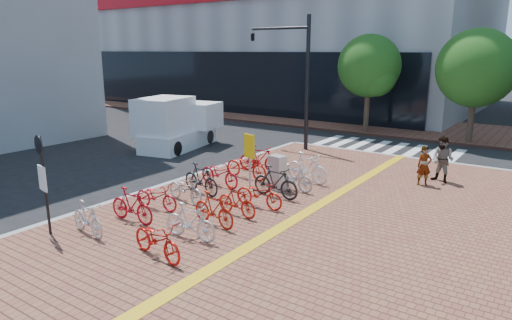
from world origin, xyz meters
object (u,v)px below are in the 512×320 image
Objects in this scene: bike_5 at (220,173)px; bike_9 at (190,222)px; bike_3 at (186,189)px; utility_box at (277,173)px; notice_sign at (42,173)px; bike_2 at (156,196)px; bike_12 at (259,194)px; box_truck at (177,124)px; bike_0 at (88,219)px; pedestrian_b at (443,160)px; bike_4 at (201,179)px; bike_7 at (260,159)px; yellow_sign at (249,151)px; bike_11 at (237,201)px; bike_8 at (157,239)px; pedestrian_a at (424,166)px; bike_10 at (214,209)px; bike_6 at (246,166)px; bike_14 at (294,178)px; bike_1 at (132,205)px; traffic_light_pole at (281,58)px; bike_15 at (307,168)px; bike_13 at (276,182)px.

bike_5 is 4.97m from bike_9.
bike_5 reaches higher than bike_3.
utility_box is 7.86m from notice_sign.
bike_12 is (2.60, 2.03, 0.02)m from bike_2.
utility_box is at bearing -23.22° from box_truck.
bike_0 is 5.27m from bike_12.
box_truck is (-9.16, 5.69, 0.69)m from bike_12.
bike_4 is at bearing -120.02° from pedestrian_b.
yellow_sign is (0.99, -2.14, 0.84)m from bike_7.
bike_11 is at bearing -26.61° from bike_0.
bike_3 is 0.95× the size of bike_8.
notice_sign reaches higher than pedestrian_b.
bike_8 is 10.76m from pedestrian_a.
bike_0 is at bearing -173.45° from bike_5.
bike_2 is at bearing 167.64° from bike_7.
bike_6 is at bearing 33.59° from bike_10.
bike_5 reaches higher than bike_2.
bike_4 is 2.60m from bike_11.
bike_3 is 8.93m from pedestrian_a.
bike_2 is at bearing 152.92° from bike_14.
bike_8 is at bearing -118.63° from bike_1.
bike_5 is 1.24× the size of bike_11.
bike_4 is 0.27× the size of traffic_light_pole.
bike_15 is at bearing 7.84° from bike_10.
bike_15 is (2.47, 8.04, 0.10)m from bike_0.
bike_7 is 1.47× the size of utility_box.
bike_4 is at bearing -122.58° from yellow_sign.
bike_2 is 0.96× the size of bike_12.
utility_box is (-0.56, 2.00, 0.18)m from bike_12.
notice_sign is (-1.20, -4.23, 1.31)m from bike_3.
bike_6 is at bearing -1.03° from bike_5.
bike_14 is (0.21, 4.29, -0.01)m from bike_10.
bike_8 reaches higher than bike_12.
pedestrian_a reaches higher than bike_3.
bike_13 is (2.24, 4.42, 0.03)m from bike_1.
utility_box is 0.19× the size of traffic_light_pole.
bike_0 is 1.04× the size of bike_11.
bike_1 reaches higher than bike_11.
bike_12 is at bearing -80.24° from bike_4.
bike_6 is at bearing 16.40° from bike_9.
notice_sign reaches higher than bike_2.
bike_7 is 8.59m from bike_8.
notice_sign is at bearing -85.68° from traffic_light_pole.
bike_10 is 0.33× the size of box_truck.
bike_2 is at bearing 145.28° from bike_13.
bike_5 is 1.15× the size of bike_10.
bike_14 is at bearing 23.02° from yellow_sign.
bike_11 is (2.43, -2.15, -0.04)m from bike_5.
notice_sign is at bearing 178.10° from bike_5.
bike_2 is at bearing 163.73° from bike_15.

